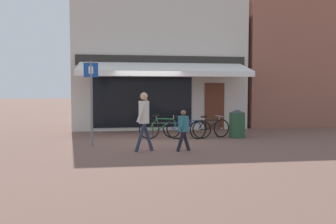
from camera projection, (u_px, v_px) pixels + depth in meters
ground_plane at (151, 140)px, 11.55m from camera, size 160.00×160.00×0.00m
shop_front at (159, 62)px, 15.74m from camera, size 7.82×4.74×6.33m
neighbour_building at (296, 65)px, 17.27m from camera, size 6.52×4.00×6.20m
bike_rack_rail at (185, 125)px, 12.14m from camera, size 2.52×0.04×0.57m
bicycle_green at (163, 128)px, 11.77m from camera, size 1.74×0.52×0.90m
bicycle_blue at (186, 128)px, 11.97m from camera, size 1.72×0.71×0.82m
bicycle_black at (210, 128)px, 11.98m from camera, size 1.64×0.64×0.82m
pedestrian_adult at (144, 115)px, 9.31m from camera, size 0.56×0.51×1.70m
pedestrian_child at (183, 126)px, 9.38m from camera, size 0.46×0.45×1.19m
litter_bin at (237, 124)px, 12.15m from camera, size 0.59×0.59×1.04m
parking_sign at (91, 95)px, 10.16m from camera, size 0.44×0.07×2.65m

